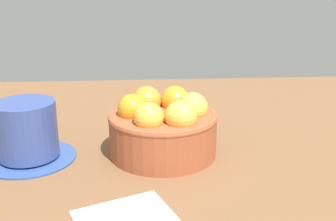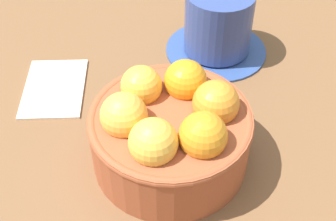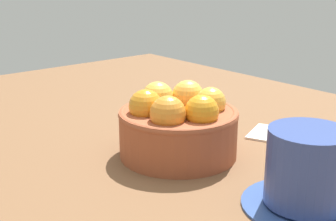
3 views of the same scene
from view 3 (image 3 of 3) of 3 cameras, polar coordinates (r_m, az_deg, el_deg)
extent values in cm
cube|color=brown|center=(63.65, 1.24, -7.36)|extent=(126.51, 89.48, 4.62)
cylinder|color=#9E4C2D|center=(61.61, 1.27, -2.78)|extent=(15.62, 15.62, 6.20)
torus|color=#9E4C2D|center=(60.75, 1.29, -0.38)|extent=(15.82, 15.82, 1.00)
sphere|color=#F5AF43|center=(64.37, 2.45, 1.79)|extent=(4.44, 4.44, 4.44)
sphere|color=#EFB543|center=(63.51, -1.35, 1.59)|extent=(4.40, 4.40, 4.40)
sphere|color=orange|center=(59.61, -2.78, 0.53)|extent=(4.39, 4.39, 4.39)
sphere|color=orange|center=(56.43, -0.02, -0.41)|extent=(4.49, 4.49, 4.49)
sphere|color=orange|center=(57.40, 4.22, -0.15)|extent=(4.28, 4.28, 4.28)
sphere|color=#F6B23D|center=(61.44, 5.24, 0.98)|extent=(4.10, 4.10, 4.10)
cylinder|color=#304D8F|center=(51.69, 16.34, -11.00)|extent=(13.11, 13.11, 0.60)
cylinder|color=#33478C|center=(49.87, 16.75, -6.64)|extent=(8.49, 8.49, 7.97)
cube|color=white|center=(71.13, 14.27, -2.95)|extent=(12.25, 10.47, 0.60)
camera|label=1|loc=(1.03, 27.86, 16.02)|focal=44.08mm
camera|label=2|loc=(0.78, -20.53, 25.35)|focal=48.75mm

